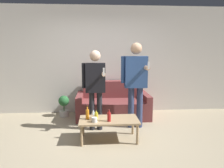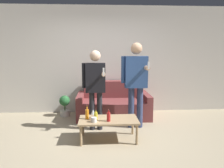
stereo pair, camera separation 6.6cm
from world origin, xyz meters
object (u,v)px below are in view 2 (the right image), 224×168
(bottle_orange, at_px, (87,114))
(coffee_table, at_px, (108,121))
(person_standing_left, at_px, (95,83))
(person_standing_right, at_px, (136,79))
(couch, at_px, (113,104))

(bottle_orange, bearing_deg, coffee_table, -4.09)
(person_standing_left, height_order, person_standing_right, person_standing_right)
(coffee_table, bearing_deg, bottle_orange, 175.91)
(couch, bearing_deg, bottle_orange, -112.10)
(bottle_orange, xyz_separation_m, person_standing_left, (0.14, 0.51, 0.47))
(coffee_table, bearing_deg, person_standing_right, 46.49)
(coffee_table, distance_m, person_standing_left, 0.84)
(couch, bearing_deg, person_standing_left, -115.56)
(coffee_table, relative_size, bottle_orange, 4.36)
(bottle_orange, height_order, person_standing_right, person_standing_right)
(bottle_orange, distance_m, person_standing_right, 1.26)
(coffee_table, distance_m, person_standing_right, 1.09)
(couch, relative_size, person_standing_left, 1.07)
(coffee_table, bearing_deg, couch, 82.74)
(couch, height_order, person_standing_left, person_standing_left)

